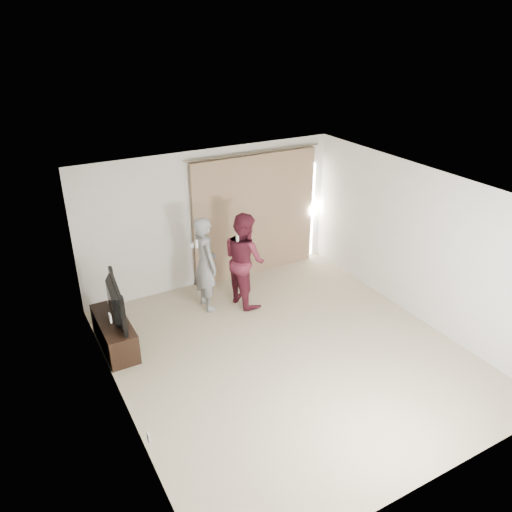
{
  "coord_description": "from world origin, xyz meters",
  "views": [
    {
      "loc": [
        -3.47,
        -5.24,
        4.69
      ],
      "look_at": [
        0.1,
        1.2,
        1.14
      ],
      "focal_mm": 35.0,
      "sensor_mm": 36.0,
      "label": 1
    }
  ],
  "objects_px": {
    "tv_console": "(115,333)",
    "person_man": "(205,264)",
    "tv": "(110,302)",
    "person_woman": "(244,259)"
  },
  "relations": [
    {
      "from": "tv_console",
      "to": "person_man",
      "type": "height_order",
      "value": "person_man"
    },
    {
      "from": "tv",
      "to": "person_man",
      "type": "bearing_deg",
      "value": -71.48
    },
    {
      "from": "tv",
      "to": "person_man",
      "type": "xyz_separation_m",
      "value": [
        1.74,
        0.4,
        0.05
      ]
    },
    {
      "from": "person_man",
      "to": "person_woman",
      "type": "distance_m",
      "value": 0.69
    },
    {
      "from": "person_woman",
      "to": "tv_console",
      "type": "bearing_deg",
      "value": -174.5
    },
    {
      "from": "person_woman",
      "to": "person_man",
      "type": "bearing_deg",
      "value": 166.11
    },
    {
      "from": "person_man",
      "to": "tv",
      "type": "bearing_deg",
      "value": -167.13
    },
    {
      "from": "tv",
      "to": "person_woman",
      "type": "bearing_deg",
      "value": -78.84
    },
    {
      "from": "tv_console",
      "to": "tv",
      "type": "xyz_separation_m",
      "value": [
        0.0,
        0.0,
        0.57
      ]
    },
    {
      "from": "tv",
      "to": "person_man",
      "type": "height_order",
      "value": "person_man"
    }
  ]
}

